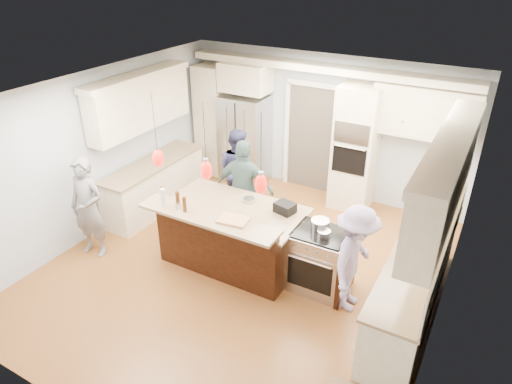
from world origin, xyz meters
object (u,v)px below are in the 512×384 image
refrigerator (245,139)px  kitchen_island (233,234)px  person_bar_end (88,208)px  island_range (321,260)px  person_far_left (237,169)px

refrigerator → kitchen_island: 2.91m
kitchen_island → person_bar_end: bearing=-156.6°
island_range → person_far_left: bearing=147.3°
refrigerator → person_far_left: bearing=-66.6°
refrigerator → island_range: refrigerator is taller
person_bar_end → kitchen_island: bearing=16.9°
kitchen_island → person_bar_end: person_bar_end is taller
refrigerator → person_bar_end: 3.54m
kitchen_island → person_far_left: 1.77m
person_far_left → kitchen_island: bearing=126.2°
refrigerator → kitchen_island: (1.30, -2.57, -0.42)m
island_range → person_bar_end: size_ratio=0.56×
island_range → person_far_left: (-2.26, 1.45, 0.31)m
refrigerator → island_range: size_ratio=1.96×
person_bar_end → person_far_left: person_bar_end is taller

